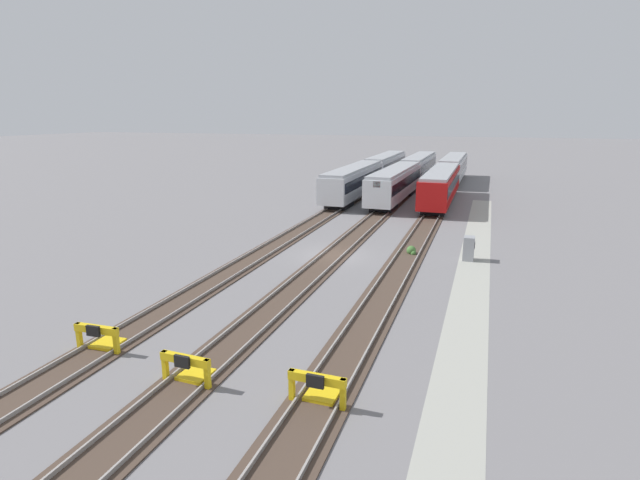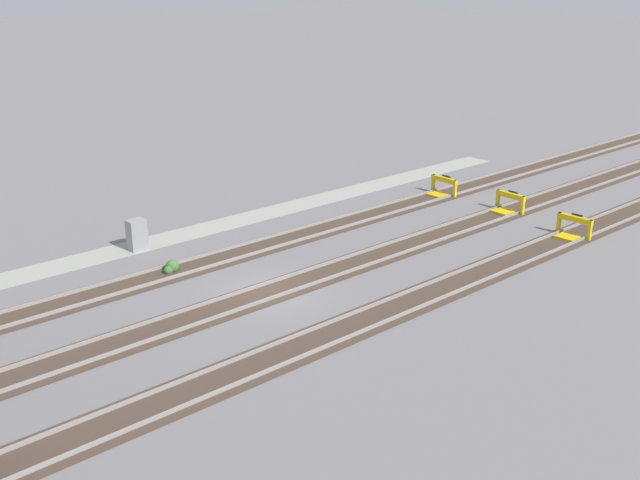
{
  "view_description": "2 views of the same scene",
  "coord_description": "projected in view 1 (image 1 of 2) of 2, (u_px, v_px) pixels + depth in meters",
  "views": [
    {
      "loc": [
        -31.6,
        -9.68,
        9.41
      ],
      "look_at": [
        -2.95,
        0.0,
        1.8
      ],
      "focal_mm": 28.0,
      "sensor_mm": 36.0,
      "label": 1
    },
    {
      "loc": [
        18.39,
        24.47,
        13.7
      ],
      "look_at": [
        -2.95,
        0.0,
        1.8
      ],
      "focal_mm": 42.0,
      "sensor_mm": 36.0,
      "label": 2
    }
  ],
  "objects": [
    {
      "name": "subway_car_front_row_leftmost",
      "position": [
        419.0,
        167.0,
        72.56
      ],
      "size": [
        18.02,
        2.96,
        3.7
      ],
      "color": "silver",
      "rests_on": "ground"
    },
    {
      "name": "subway_car_back_row_leftmost",
      "position": [
        354.0,
        181.0,
        56.74
      ],
      "size": [
        18.01,
        2.92,
        3.7
      ],
      "color": "silver",
      "rests_on": "ground"
    },
    {
      "name": "bumper_stop_middle_track",
      "position": [
        102.0,
        338.0,
        20.48
      ],
      "size": [
        1.37,
        2.01,
        1.22
      ],
      "color": "gold",
      "rests_on": "ground"
    },
    {
      "name": "subway_car_front_row_left_inner",
      "position": [
        441.0,
        185.0,
        53.72
      ],
      "size": [
        18.01,
        2.91,
        3.7
      ],
      "color": "#A80F0F",
      "rests_on": "ground"
    },
    {
      "name": "rail_track_middle",
      "position": [
        269.0,
        249.0,
        35.83
      ],
      "size": [
        90.0,
        2.24,
        0.21
      ],
      "color": "#47382D",
      "rests_on": "ground"
    },
    {
      "name": "subway_car_front_row_rightmost",
      "position": [
        453.0,
        168.0,
        71.13
      ],
      "size": [
        18.02,
        2.96,
        3.7
      ],
      "color": "silver",
      "rests_on": "ground"
    },
    {
      "name": "bumper_stop_near_inner_track",
      "position": [
        190.0,
        369.0,
        17.99
      ],
      "size": [
        1.38,
        2.01,
        1.22
      ],
      "color": "gold",
      "rests_on": "ground"
    },
    {
      "name": "rail_track_near_inner",
      "position": [
        334.0,
        255.0,
        34.33
      ],
      "size": [
        90.0,
        2.24,
        0.21
      ],
      "color": "#47382D",
      "rests_on": "ground"
    },
    {
      "name": "electrical_cabinet",
      "position": [
        469.0,
        248.0,
        33.06
      ],
      "size": [
        0.9,
        0.73,
        1.6
      ],
      "color": "gray",
      "rests_on": "ground"
    },
    {
      "name": "subway_car_front_row_centre",
      "position": [
        395.0,
        183.0,
        55.25
      ],
      "size": [
        18.05,
        3.16,
        3.7
      ],
      "color": "silver",
      "rests_on": "ground"
    },
    {
      "name": "weed_clump",
      "position": [
        411.0,
        251.0,
        34.62
      ],
      "size": [
        0.92,
        0.7,
        0.64
      ],
      "color": "#427033",
      "rests_on": "ground"
    },
    {
      "name": "ground_plane",
      "position": [
        334.0,
        255.0,
        34.34
      ],
      "size": [
        400.0,
        400.0,
        0.0
      ],
      "primitive_type": "plane",
      "color": "slate"
    },
    {
      "name": "bumper_stop_nearest_track",
      "position": [
        319.0,
        388.0,
        16.7
      ],
      "size": [
        1.36,
        2.0,
        1.22
      ],
      "color": "gold",
      "rests_on": "ground"
    },
    {
      "name": "rail_track_nearest",
      "position": [
        404.0,
        261.0,
        32.82
      ],
      "size": [
        90.0,
        2.24,
        0.21
      ],
      "color": "#47382D",
      "rests_on": "ground"
    },
    {
      "name": "service_walkway",
      "position": [
        473.0,
        268.0,
        31.47
      ],
      "size": [
        54.0,
        2.0,
        0.01
      ],
      "primitive_type": "cube",
      "color": "#9E9E93",
      "rests_on": "ground"
    },
    {
      "name": "subway_car_front_row_right_inner",
      "position": [
        386.0,
        166.0,
        73.98
      ],
      "size": [
        18.0,
        2.85,
        3.7
      ],
      "color": "silver",
      "rests_on": "ground"
    }
  ]
}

